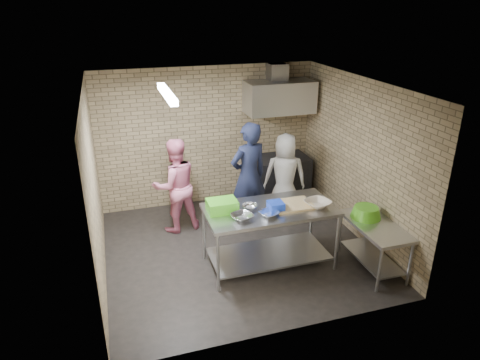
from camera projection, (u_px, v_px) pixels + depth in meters
name	position (u px, v px, depth m)	size (l,w,h in m)	color
floor	(238.00, 249.00, 7.19)	(4.20, 4.20, 0.00)	black
ceiling	(237.00, 85.00, 6.14)	(4.20, 4.20, 0.00)	black
back_wall	(208.00, 137.00, 8.42)	(4.20, 0.06, 2.70)	tan
front_wall	(289.00, 237.00, 4.90)	(4.20, 0.06, 2.70)	tan
left_wall	(94.00, 190.00, 6.09)	(0.06, 4.00, 2.70)	tan
right_wall	(358.00, 160.00, 7.24)	(0.06, 4.00, 2.70)	tan
prep_table	(269.00, 237.00, 6.61)	(1.93, 0.97, 0.97)	#A8AAAF
side_counter	(373.00, 246.00, 6.56)	(0.60, 1.20, 0.75)	silver
stove	(278.00, 178.00, 8.83)	(1.20, 0.70, 0.90)	black
range_hood	(280.00, 97.00, 8.24)	(1.30, 0.60, 0.60)	silver
hood_duct	(277.00, 72.00, 8.19)	(0.35, 0.30, 0.30)	#A5A8AD
wall_shelf	(290.00, 103.00, 8.56)	(0.80, 0.20, 0.04)	#3F2B19
fluorescent_fixture	(167.00, 94.00, 5.89)	(0.10, 1.25, 0.08)	white
green_crate	(222.00, 206.00, 6.30)	(0.43, 0.32, 0.17)	green
blue_tub	(276.00, 206.00, 6.32)	(0.21, 0.21, 0.14)	blue
cutting_board	(292.00, 205.00, 6.49)	(0.59, 0.45, 0.03)	tan
mixing_bowl_a	(242.00, 217.00, 6.10)	(0.30, 0.30, 0.07)	#B7B8BE
mixing_bowl_b	(250.00, 207.00, 6.37)	(0.23, 0.23, 0.07)	#BABCC1
mixing_bowl_c	(269.00, 214.00, 6.19)	(0.28, 0.28, 0.07)	silver
ceramic_bowl	(318.00, 204.00, 6.46)	(0.37, 0.37, 0.09)	beige
green_basin	(366.00, 212.00, 6.60)	(0.46, 0.46, 0.17)	#59C626
bottle_green	(297.00, 98.00, 8.56)	(0.06, 0.06, 0.15)	green
man_navy	(249.00, 176.00, 7.56)	(0.71, 0.46, 1.94)	black
woman_pink	(175.00, 186.00, 7.51)	(0.82, 0.64, 1.68)	pink
woman_white	(285.00, 176.00, 8.03)	(0.78, 0.51, 1.60)	white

